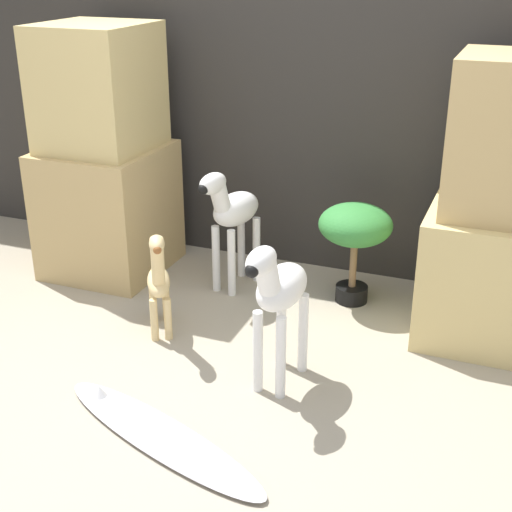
# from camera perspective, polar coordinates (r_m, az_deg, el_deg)

# --- Properties ---
(ground_plane) EXTENTS (14.00, 14.00, 0.00)m
(ground_plane) POSITION_cam_1_polar(r_m,az_deg,el_deg) (3.19, -4.23, -10.91)
(ground_plane) COLOR #9E937F
(wall_back) EXTENTS (6.40, 0.08, 2.20)m
(wall_back) POSITION_cam_1_polar(r_m,az_deg,el_deg) (4.13, 4.75, 13.66)
(wall_back) COLOR #2D2B28
(wall_back) RESTS_ON ground_plane
(rock_pillar_left) EXTENTS (0.65, 0.68, 1.43)m
(rock_pillar_left) POSITION_cam_1_polar(r_m,az_deg,el_deg) (4.23, -12.02, 7.41)
(rock_pillar_left) COLOR tan
(rock_pillar_left) RESTS_ON ground_plane
(rock_pillar_right) EXTENTS (0.65, 0.68, 1.37)m
(rock_pillar_right) POSITION_cam_1_polar(r_m,az_deg,el_deg) (3.58, 18.92, 2.90)
(rock_pillar_right) COLOR #D1B775
(rock_pillar_right) RESTS_ON ground_plane
(zebra_right) EXTENTS (0.21, 0.48, 0.72)m
(zebra_right) POSITION_cam_1_polar(r_m,az_deg,el_deg) (3.02, 1.76, -2.93)
(zebra_right) COLOR white
(zebra_right) RESTS_ON ground_plane
(zebra_left) EXTENTS (0.26, 0.49, 0.72)m
(zebra_left) POSITION_cam_1_polar(r_m,az_deg,el_deg) (3.93, -1.95, 3.50)
(zebra_left) COLOR white
(zebra_left) RESTS_ON ground_plane
(giraffe_figurine) EXTENTS (0.30, 0.41, 0.60)m
(giraffe_figurine) POSITION_cam_1_polar(r_m,az_deg,el_deg) (3.52, -7.80, -1.93)
(giraffe_figurine) COLOR #E0C184
(giraffe_figurine) RESTS_ON ground_plane
(potted_palm_front) EXTENTS (0.39, 0.39, 0.56)m
(potted_palm_front) POSITION_cam_1_polar(r_m,az_deg,el_deg) (3.82, 7.94, 2.04)
(potted_palm_front) COLOR black
(potted_palm_front) RESTS_ON ground_plane
(surfboard) EXTENTS (1.11, 0.58, 0.08)m
(surfboard) POSITION_cam_1_polar(r_m,az_deg,el_deg) (2.95, -7.79, -13.96)
(surfboard) COLOR silver
(surfboard) RESTS_ON ground_plane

